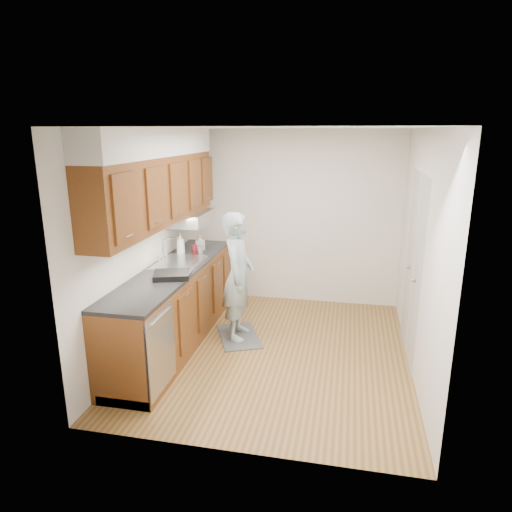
{
  "coord_description": "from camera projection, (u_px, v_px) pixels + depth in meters",
  "views": [
    {
      "loc": [
        0.77,
        -4.74,
        2.47
      ],
      "look_at": [
        -0.27,
        0.25,
        1.07
      ],
      "focal_mm": 32.0,
      "sensor_mm": 36.0,
      "label": 1
    }
  ],
  "objects": [
    {
      "name": "steel_can",
      "position": [
        200.0,
        251.0,
        5.8
      ],
      "size": [
        0.08,
        0.08,
        0.11
      ],
      "primitive_type": "cylinder",
      "rotation": [
        0.0,
        0.0,
        -0.31
      ],
      "color": "#A5A5AA",
      "rests_on": "counter"
    },
    {
      "name": "floor",
      "position": [
        274.0,
        352.0,
        5.28
      ],
      "size": [
        3.5,
        3.5,
        0.0
      ],
      "primitive_type": "plane",
      "color": "olive",
      "rests_on": "ground"
    },
    {
      "name": "soap_bottle_b",
      "position": [
        200.0,
        243.0,
        6.02
      ],
      "size": [
        0.11,
        0.11,
        0.21
      ],
      "primitive_type": "imported",
      "rotation": [
        0.0,
        0.0,
        -0.17
      ],
      "color": "silver",
      "rests_on": "counter"
    },
    {
      "name": "person",
      "position": [
        238.0,
        268.0,
        5.42
      ],
      "size": [
        0.45,
        0.64,
        1.76
      ],
      "primitive_type": "imported",
      "rotation": [
        0.0,
        0.0,
        1.63
      ],
      "color": "#90A8AF",
      "rests_on": "floor_mat"
    },
    {
      "name": "wall_right",
      "position": [
        420.0,
        255.0,
        4.66
      ],
      "size": [
        0.02,
        3.5,
        2.5
      ],
      "primitive_type": "cube",
      "color": "silver",
      "rests_on": "floor"
    },
    {
      "name": "wall_back",
      "position": [
        295.0,
        218.0,
        6.6
      ],
      "size": [
        3.0,
        0.02,
        2.5
      ],
      "primitive_type": "cube",
      "color": "silver",
      "rests_on": "floor"
    },
    {
      "name": "upper_cabinets",
      "position": [
        159.0,
        179.0,
        5.07
      ],
      "size": [
        0.47,
        2.8,
        1.21
      ],
      "color": "brown",
      "rests_on": "wall_left"
    },
    {
      "name": "soda_can",
      "position": [
        195.0,
        249.0,
        5.89
      ],
      "size": [
        0.08,
        0.08,
        0.11
      ],
      "primitive_type": "cylinder",
      "rotation": [
        0.0,
        0.0,
        -0.38
      ],
      "color": "#A81C2B",
      "rests_on": "counter"
    },
    {
      "name": "floor_mat",
      "position": [
        239.0,
        336.0,
        5.66
      ],
      "size": [
        0.73,
        0.89,
        0.01
      ],
      "primitive_type": "cube",
      "rotation": [
        0.0,
        0.0,
        0.42
      ],
      "color": "#5D5D60",
      "rests_on": "floor"
    },
    {
      "name": "counter",
      "position": [
        175.0,
        304.0,
        5.39
      ],
      "size": [
        0.64,
        2.8,
        1.3
      ],
      "color": "brown",
      "rests_on": "floor"
    },
    {
      "name": "ceiling",
      "position": [
        277.0,
        128.0,
        4.62
      ],
      "size": [
        3.5,
        3.5,
        0.0
      ],
      "primitive_type": "plane",
      "rotation": [
        3.14,
        0.0,
        0.0
      ],
      "color": "white",
      "rests_on": "wall_left"
    },
    {
      "name": "wall_left",
      "position": [
        147.0,
        241.0,
        5.24
      ],
      "size": [
        0.02,
        3.5,
        2.5
      ],
      "primitive_type": "cube",
      "color": "silver",
      "rests_on": "floor"
    },
    {
      "name": "soap_bottle_a",
      "position": [
        181.0,
        244.0,
        5.8
      ],
      "size": [
        0.13,
        0.13,
        0.28
      ],
      "primitive_type": "imported",
      "rotation": [
        0.0,
        0.0,
        0.24
      ],
      "color": "silver",
      "rests_on": "counter"
    },
    {
      "name": "dish_rack",
      "position": [
        171.0,
        275.0,
        4.91
      ],
      "size": [
        0.46,
        0.42,
        0.06
      ],
      "primitive_type": "cube",
      "rotation": [
        0.0,
        0.0,
        0.32
      ],
      "color": "black",
      "rests_on": "counter"
    },
    {
      "name": "closet_door",
      "position": [
        414.0,
        267.0,
        5.0
      ],
      "size": [
        0.02,
        1.22,
        2.05
      ],
      "primitive_type": "cube",
      "color": "silver",
      "rests_on": "wall_right"
    }
  ]
}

